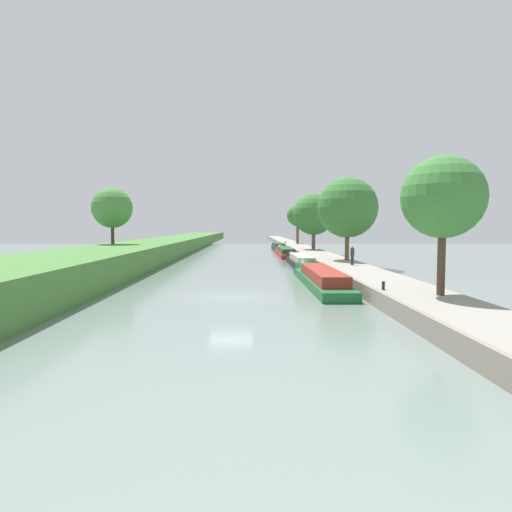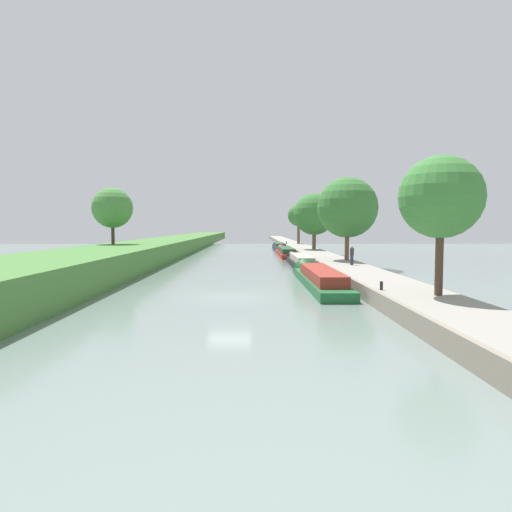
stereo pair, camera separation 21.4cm
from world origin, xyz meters
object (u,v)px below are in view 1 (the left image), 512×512
(narrowboat_red, at_px, (285,252))
(person_walking, at_px, (352,255))
(mooring_bollard_far, at_px, (285,243))
(narrowboat_green, at_px, (319,277))
(mooring_bollard_near, at_px, (383,286))
(narrowboat_black, at_px, (300,261))
(narrowboat_navy, at_px, (278,247))

(narrowboat_red, bearing_deg, person_walking, -81.55)
(narrowboat_red, xyz_separation_m, mooring_bollard_far, (1.90, 21.87, 0.56))
(narrowboat_green, bearing_deg, mooring_bollard_far, 87.85)
(narrowboat_green, bearing_deg, narrowboat_red, 89.78)
(mooring_bollard_near, height_order, mooring_bollard_far, same)
(person_walking, relative_size, mooring_bollard_far, 3.69)
(narrowboat_green, height_order, mooring_bollard_near, narrowboat_green)
(mooring_bollard_far, bearing_deg, narrowboat_red, -94.96)
(narrowboat_black, height_order, narrowboat_red, narrowboat_red)
(narrowboat_navy, xyz_separation_m, mooring_bollard_far, (1.78, 6.04, 0.53))
(narrowboat_red, xyz_separation_m, narrowboat_navy, (0.11, 15.83, 0.02))
(narrowboat_red, xyz_separation_m, mooring_bollard_near, (1.90, -40.43, 0.56))
(person_walking, relative_size, mooring_bollard_near, 3.69)
(narrowboat_black, bearing_deg, narrowboat_navy, 90.21)
(narrowboat_green, distance_m, mooring_bollard_near, 8.80)
(narrowboat_red, height_order, person_walking, person_walking)
(narrowboat_green, height_order, narrowboat_red, narrowboat_green)
(narrowboat_navy, height_order, mooring_bollard_near, mooring_bollard_near)
(narrowboat_green, relative_size, narrowboat_navy, 1.18)
(narrowboat_green, xyz_separation_m, narrowboat_red, (0.12, 31.88, -0.02))
(narrowboat_navy, relative_size, mooring_bollard_near, 29.45)
(narrowboat_navy, relative_size, person_walking, 7.98)
(narrowboat_black, distance_m, mooring_bollard_near, 23.72)
(person_walking, xyz_separation_m, mooring_bollard_far, (-1.86, 47.17, -0.65))
(narrowboat_red, bearing_deg, narrowboat_green, -90.22)
(narrowboat_red, xyz_separation_m, person_walking, (3.76, -25.30, 1.20))
(narrowboat_black, bearing_deg, person_walking, -67.58)
(narrowboat_navy, relative_size, mooring_bollard_far, 29.45)
(narrowboat_black, xyz_separation_m, narrowboat_navy, (-0.12, 32.60, 0.02))
(person_walking, bearing_deg, mooring_bollard_near, -97.01)
(narrowboat_black, distance_m, narrowboat_red, 16.77)
(mooring_bollard_near, distance_m, mooring_bollard_far, 62.29)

